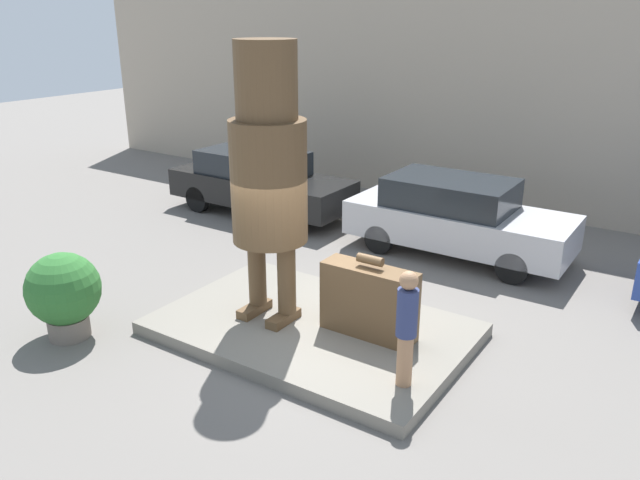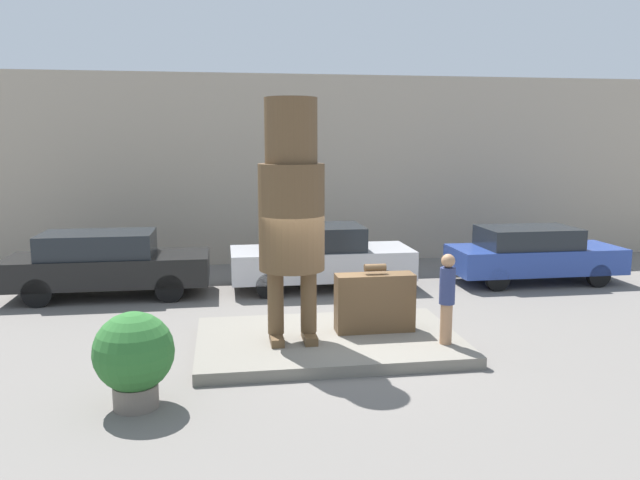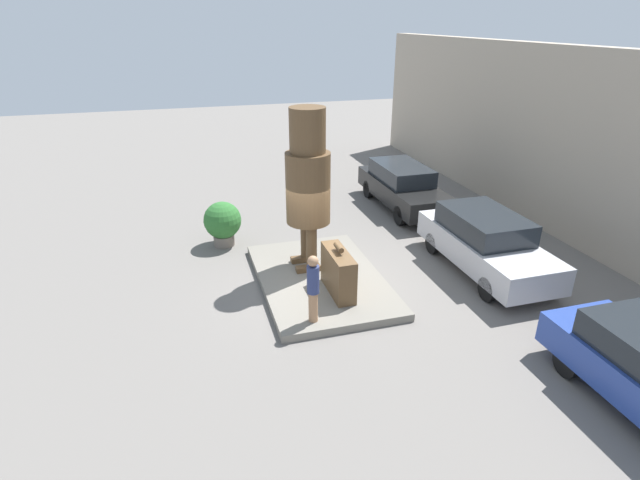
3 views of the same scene
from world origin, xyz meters
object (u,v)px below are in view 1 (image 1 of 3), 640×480
(parked_car_black, at_px, (259,181))
(tourist, at_px, (407,324))
(planter_pot, at_px, (64,292))
(statue_figure, at_px, (268,164))
(parked_car_silver, at_px, (456,216))
(giant_suitcase, at_px, (369,301))

(parked_car_black, bearing_deg, tourist, -38.18)
(planter_pot, bearing_deg, statue_figure, 39.56)
(parked_car_black, height_order, parked_car_silver, parked_car_silver)
(giant_suitcase, bearing_deg, parked_car_silver, 95.06)
(statue_figure, distance_m, parked_car_black, 6.46)
(tourist, xyz_separation_m, parked_car_black, (-6.73, 5.29, -0.25))
(statue_figure, xyz_separation_m, planter_pot, (-2.50, -2.06, -1.96))
(statue_figure, bearing_deg, tourist, -12.98)
(parked_car_silver, bearing_deg, statue_figure, -104.46)
(giant_suitcase, xyz_separation_m, parked_car_silver, (-0.39, 4.40, 0.09))
(parked_car_silver, xyz_separation_m, planter_pot, (-3.72, -6.79, -0.08))
(statue_figure, height_order, giant_suitcase, statue_figure)
(giant_suitcase, bearing_deg, statue_figure, -168.55)
(parked_car_silver, height_order, planter_pot, parked_car_silver)
(giant_suitcase, xyz_separation_m, tourist, (1.08, -0.94, 0.33))
(giant_suitcase, relative_size, tourist, 0.91)
(giant_suitcase, height_order, parked_car_black, parked_car_black)
(statue_figure, distance_m, tourist, 3.21)
(planter_pot, bearing_deg, tourist, 15.56)
(giant_suitcase, relative_size, parked_car_black, 0.31)
(parked_car_black, bearing_deg, statue_figure, -49.13)
(tourist, height_order, parked_car_black, tourist)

